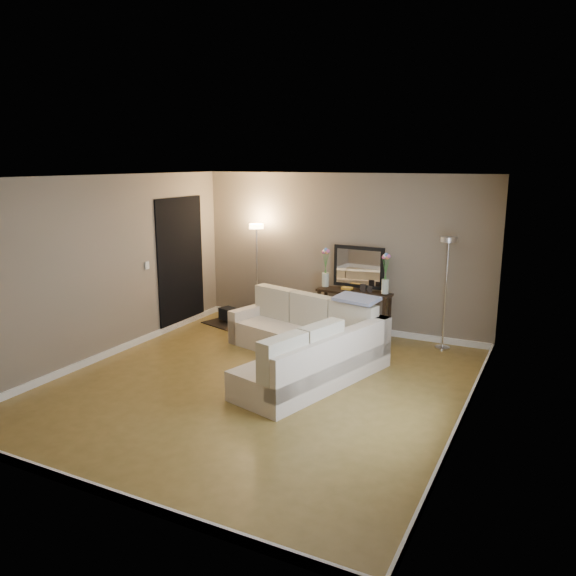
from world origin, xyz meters
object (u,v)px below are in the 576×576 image
at_px(sectional_sofa, 305,344).
at_px(console_table, 349,310).
at_px(floor_lamp_unlit, 447,271).
at_px(floor_lamp_lit, 257,253).

bearing_deg(sectional_sofa, console_table, 88.34).
height_order(sectional_sofa, floor_lamp_unlit, floor_lamp_unlit).
relative_size(sectional_sofa, floor_lamp_unlit, 1.69).
distance_m(sectional_sofa, floor_lamp_unlit, 2.39).
bearing_deg(sectional_sofa, floor_lamp_unlit, 45.48).
height_order(console_table, floor_lamp_unlit, floor_lamp_unlit).
xyz_separation_m(sectional_sofa, console_table, (0.05, 1.58, 0.11)).
height_order(sectional_sofa, console_table, sectional_sofa).
xyz_separation_m(sectional_sofa, floor_lamp_unlit, (1.56, 1.58, 0.89)).
distance_m(console_table, floor_lamp_lit, 1.90).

